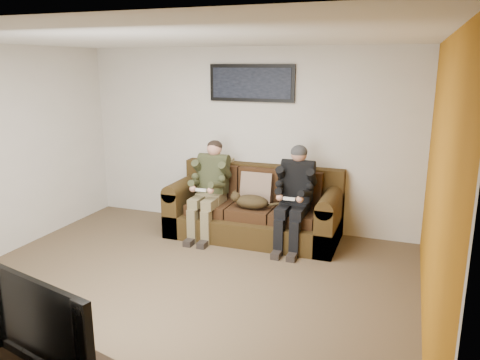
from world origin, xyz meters
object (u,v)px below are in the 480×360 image
at_px(person_right, 295,191).
at_px(framed_poster, 252,83).
at_px(person_left, 210,183).
at_px(cat, 250,201).
at_px(television, 51,317).
at_px(sofa, 256,210).

xyz_separation_m(person_right, framed_poster, (-0.80, 0.58, 1.34)).
distance_m(person_left, person_right, 1.21).
xyz_separation_m(cat, television, (-0.19, -3.52, 0.17)).
bearing_deg(sofa, cat, -87.40).
xyz_separation_m(cat, framed_poster, (-0.21, 0.65, 1.53)).
bearing_deg(television, person_right, 91.32).
distance_m(framed_poster, television, 4.38).
bearing_deg(person_right, person_left, -179.98).
bearing_deg(person_left, person_right, 0.02).
height_order(person_left, television, person_left).
bearing_deg(framed_poster, cat, -71.90).
xyz_separation_m(sofa, person_right, (0.60, -0.20, 0.39)).
height_order(sofa, television, television).
height_order(sofa, person_left, person_left).
xyz_separation_m(sofa, cat, (0.01, -0.27, 0.21)).
distance_m(person_right, television, 3.67).
bearing_deg(sofa, person_right, -18.00).
distance_m(cat, television, 3.53).
relative_size(sofa, television, 2.13).
distance_m(sofa, television, 3.81).
bearing_deg(sofa, person_left, -161.97).
bearing_deg(cat, sofa, 92.60).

